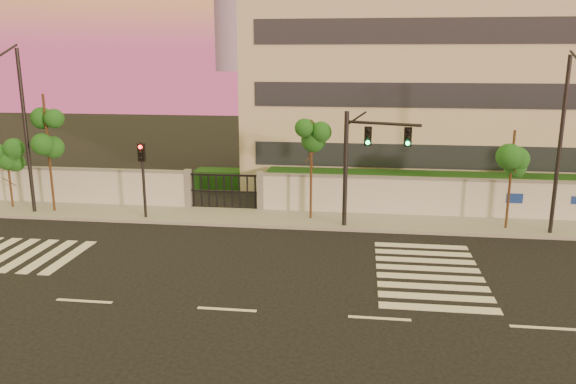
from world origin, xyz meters
The scene contains 14 objects.
ground centered at (0.00, 0.00, 0.00)m, with size 120.00×120.00×0.00m, color black.
sidewalk centered at (0.00, 10.50, 0.07)m, with size 60.00×3.00×0.15m, color gray.
perimeter_wall centered at (0.10, 12.00, 1.07)m, with size 60.00×0.36×2.20m.
hedge_row centered at (1.17, 14.74, 0.82)m, with size 41.00×4.25×1.80m.
institutional_building centered at (9.00, 21.99, 6.16)m, with size 24.40×12.40×12.25m.
road_markings centered at (-1.58, 3.76, 0.01)m, with size 57.00×7.62×0.02m.
street_tree_b centered at (-14.49, 10.67, 2.79)m, with size 1.44×1.15×3.78m.
street_tree_c centered at (-11.83, 10.25, 4.62)m, with size 1.61×1.28×6.29m.
street_tree_d centered at (1.85, 10.59, 3.76)m, with size 1.55×1.23×5.11m.
street_tree_e centered at (11.28, 10.16, 3.57)m, with size 1.46×1.16×4.85m.
traffic_signal_main centered at (4.27, 9.60, 3.58)m, with size 3.51×1.27×5.67m.
traffic_signal_secondary centered at (-6.56, 9.64, 2.57)m, with size 0.32×0.32×4.05m.
streetlight_west centered at (-12.82, 9.77, 4.84)m, with size 0.53×2.15×8.96m.
streetlight_east centered at (13.13, 9.47, 4.65)m, with size 0.51×2.07×8.61m.
Camera 1 is at (4.23, -16.71, 8.20)m, focal length 35.00 mm.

